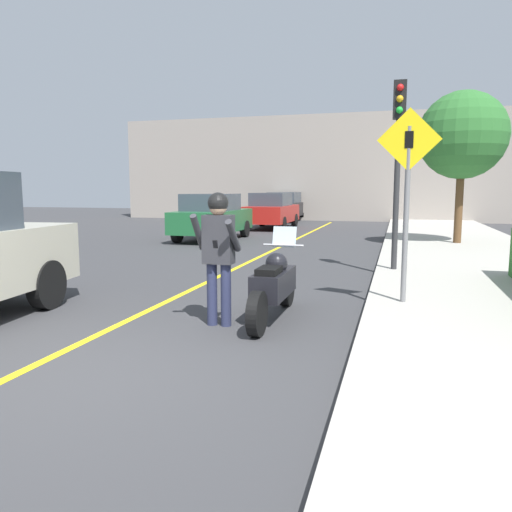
% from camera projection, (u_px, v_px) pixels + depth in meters
% --- Properties ---
extents(ground_plane, '(80.00, 80.00, 0.00)m').
position_uv_depth(ground_plane, '(75.00, 377.00, 4.93)').
color(ground_plane, '#38383A').
extents(road_center_line, '(0.12, 36.00, 0.01)m').
position_uv_depth(road_center_line, '(223.00, 275.00, 10.81)').
color(road_center_line, yellow).
rests_on(road_center_line, ground).
extents(building_backdrop, '(28.00, 1.20, 6.18)m').
position_uv_depth(building_backdrop, '(347.00, 168.00, 29.30)').
color(building_backdrop, gray).
rests_on(building_backdrop, ground).
extents(motorcycle, '(0.62, 2.32, 1.27)m').
position_uv_depth(motorcycle, '(274.00, 285.00, 7.06)').
color(motorcycle, black).
rests_on(motorcycle, ground).
extents(person_biker, '(0.59, 0.49, 1.80)m').
position_uv_depth(person_biker, '(218.00, 244.00, 6.64)').
color(person_biker, '#282D4C').
rests_on(person_biker, ground).
extents(crossing_sign, '(0.91, 0.08, 2.84)m').
position_uv_depth(crossing_sign, '(407.00, 187.00, 7.29)').
color(crossing_sign, slate).
rests_on(crossing_sign, sidewalk_curb).
extents(traffic_light, '(0.26, 0.30, 3.87)m').
position_uv_depth(traffic_light, '(398.00, 140.00, 10.23)').
color(traffic_light, '#2D2D30').
rests_on(traffic_light, sidewalk_curb).
extents(street_tree, '(2.69, 2.69, 4.69)m').
position_uv_depth(street_tree, '(463.00, 136.00, 15.38)').
color(street_tree, brown).
rests_on(street_tree, sidewalk_curb).
extents(parked_car_green, '(1.88, 4.20, 1.68)m').
position_uv_depth(parked_car_green, '(212.00, 216.00, 18.20)').
color(parked_car_green, black).
rests_on(parked_car_green, ground).
extents(parked_car_red, '(1.88, 4.20, 1.68)m').
position_uv_depth(parked_car_red, '(272.00, 210.00, 23.46)').
color(parked_car_red, black).
rests_on(parked_car_red, ground).
extents(parked_car_black, '(1.88, 4.20, 1.68)m').
position_uv_depth(parked_car_black, '(285.00, 206.00, 28.93)').
color(parked_car_black, black).
rests_on(parked_car_black, ground).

